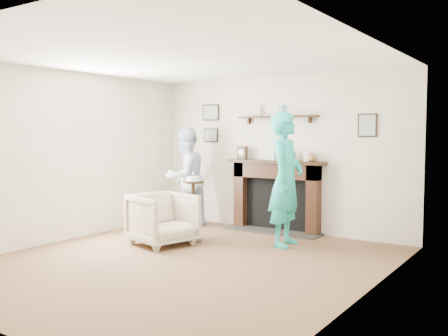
% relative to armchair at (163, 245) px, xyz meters
% --- Properties ---
extents(ground, '(5.00, 5.00, 0.00)m').
position_rel_armchair_xyz_m(ground, '(0.85, -0.61, 0.00)').
color(ground, brown).
rests_on(ground, ground).
extents(room_shell, '(4.54, 5.02, 2.52)m').
position_rel_armchair_xyz_m(room_shell, '(0.84, 0.08, 1.62)').
color(room_shell, beige).
rests_on(room_shell, ground).
extents(armchair, '(0.98, 0.96, 0.73)m').
position_rel_armchair_xyz_m(armchair, '(0.00, 0.00, 0.00)').
color(armchair, '#C5B892').
rests_on(armchair, ground).
extents(man, '(0.74, 0.90, 1.68)m').
position_rel_armchair_xyz_m(man, '(-0.62, 1.29, 0.00)').
color(man, '#CBD7FF').
rests_on(man, ground).
extents(woman, '(0.54, 0.74, 1.88)m').
position_rel_armchair_xyz_m(woman, '(1.46, 0.94, 0.00)').
color(woman, '#1FB4AB').
rests_on(woman, ground).
extents(pedestal_table, '(0.32, 0.32, 1.02)m').
position_rel_armchair_xyz_m(pedestal_table, '(0.21, 0.43, 0.63)').
color(pedestal_table, black).
rests_on(pedestal_table, ground).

